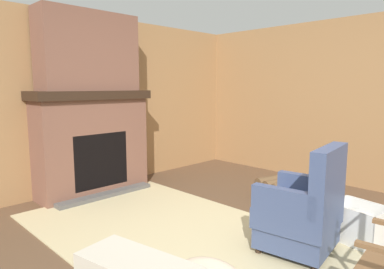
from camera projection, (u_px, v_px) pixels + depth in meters
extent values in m
plane|color=brown|center=(246.00, 258.00, 2.87)|extent=(14.00, 14.00, 0.00)
cube|color=#9E7247|center=(81.00, 104.00, 4.66)|extent=(0.06, 6.11, 2.38)
cube|color=#9E7247|center=(370.00, 104.00, 4.65)|extent=(6.11, 0.06, 2.38)
cube|color=brown|center=(93.00, 147.00, 4.56)|extent=(0.45, 1.46, 1.26)
cube|color=black|center=(100.00, 160.00, 4.45)|extent=(0.08, 0.76, 0.71)
cube|color=#565451|center=(106.00, 195.00, 4.42)|extent=(0.16, 1.31, 0.06)
cube|color=black|center=(90.00, 95.00, 4.46)|extent=(0.55, 1.56, 0.11)
cube|color=brown|center=(89.00, 52.00, 4.38)|extent=(0.40, 1.28, 0.99)
cube|color=#C6B789|center=(196.00, 244.00, 3.11)|extent=(3.85, 1.94, 0.01)
cube|color=#3D4C75|center=(297.00, 231.00, 2.97)|extent=(0.64, 0.67, 0.24)
cube|color=#3D4C75|center=(298.00, 215.00, 2.95)|extent=(0.68, 0.70, 0.18)
cube|color=#3D4C75|center=(329.00, 179.00, 2.76)|extent=(0.20, 0.64, 0.53)
cube|color=#3D4C75|center=(284.00, 201.00, 2.72)|extent=(0.55, 0.16, 0.20)
cube|color=#3D4C75|center=(307.00, 186.00, 3.14)|extent=(0.55, 0.16, 0.20)
cylinder|color=#332319|center=(258.00, 250.00, 2.94)|extent=(0.06, 0.06, 0.06)
cylinder|color=#332319|center=(282.00, 231.00, 3.33)|extent=(0.06, 0.06, 0.06)
cylinder|color=#332319|center=(315.00, 268.00, 2.65)|extent=(0.06, 0.06, 0.06)
cylinder|color=#332319|center=(333.00, 245.00, 3.04)|extent=(0.06, 0.06, 0.06)
cylinder|color=brown|center=(269.00, 191.00, 4.44)|extent=(0.25, 0.41, 0.15)
cylinder|color=brown|center=(277.00, 194.00, 4.32)|extent=(0.25, 0.41, 0.15)
cylinder|color=brown|center=(285.00, 198.00, 4.19)|extent=(0.25, 0.41, 0.15)
cylinder|color=brown|center=(269.00, 182.00, 4.43)|extent=(0.25, 0.41, 0.15)
cylinder|color=brown|center=(277.00, 185.00, 4.30)|extent=(0.25, 0.41, 0.15)
cylinder|color=brown|center=(285.00, 188.00, 4.17)|extent=(0.25, 0.41, 0.15)
cube|color=white|center=(357.00, 241.00, 3.17)|extent=(0.53, 0.45, 0.01)
cube|color=white|center=(384.00, 232.00, 2.95)|extent=(0.08, 0.36, 0.35)
cube|color=white|center=(336.00, 216.00, 3.33)|extent=(0.08, 0.36, 0.35)
cube|color=white|center=(369.00, 219.00, 3.24)|extent=(0.47, 0.10, 0.35)
cube|color=white|center=(348.00, 228.00, 3.04)|extent=(0.47, 0.10, 0.35)
ellipsoid|color=white|center=(359.00, 222.00, 3.14)|extent=(0.43, 0.36, 0.21)
ellipsoid|color=#47708E|center=(45.00, 87.00, 4.08)|extent=(0.12, 0.12, 0.11)
cylinder|color=white|center=(44.00, 74.00, 4.06)|extent=(0.07, 0.07, 0.20)
cube|color=black|center=(107.00, 85.00, 4.67)|extent=(0.15, 0.27, 0.16)
cube|color=silver|center=(110.00, 84.00, 4.61)|extent=(0.01, 0.04, 0.02)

